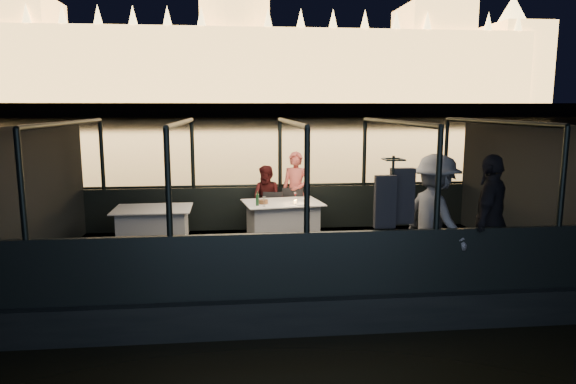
{
  "coord_description": "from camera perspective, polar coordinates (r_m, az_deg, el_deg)",
  "views": [
    {
      "loc": [
        -0.95,
        -8.63,
        3.07
      ],
      "look_at": [
        0.0,
        0.4,
        1.55
      ],
      "focal_mm": 32.0,
      "sensor_mm": 36.0,
      "label": 1
    }
  ],
  "objects": [
    {
      "name": "wine_bottle",
      "position": [
        9.42,
        -3.43,
        -0.62
      ],
      "size": [
        0.07,
        0.07,
        0.27
      ],
      "primitive_type": "cylinder",
      "rotation": [
        0.0,
        0.0,
        -0.16
      ],
      "color": "#153B1F",
      "rests_on": "dining_table_central"
    },
    {
      "name": "cabin_glass_port",
      "position": [
        10.71,
        -0.9,
        4.31
      ],
      "size": [
        8.0,
        0.02,
        1.4
      ],
      "primitive_type": null,
      "color": "#99B2B2",
      "rests_on": "gunwale_port"
    },
    {
      "name": "bread_basket",
      "position": [
        9.61,
        -2.76,
        -1.08
      ],
      "size": [
        0.21,
        0.21,
        0.07
      ],
      "primitive_type": "cylinder",
      "rotation": [
        0.0,
        0.0,
        -0.2
      ],
      "color": "brown",
      "rests_on": "dining_table_central"
    },
    {
      "name": "gunwale_port",
      "position": [
        10.88,
        -0.88,
        -1.73
      ],
      "size": [
        8.0,
        0.08,
        0.9
      ],
      "primitive_type": "cube",
      "color": "black",
      "rests_on": "boat_deck"
    },
    {
      "name": "person_man_maroon",
      "position": [
        10.47,
        -2.28,
        -0.51
      ],
      "size": [
        0.82,
        0.74,
        1.38
      ],
      "primitive_type": "imported",
      "rotation": [
        0.0,
        0.0,
        -0.42
      ],
      "color": "#401212",
      "rests_on": "boat_deck"
    },
    {
      "name": "plate_far",
      "position": [
        9.75,
        -2.8,
        -1.13
      ],
      "size": [
        0.26,
        0.26,
        0.01
      ],
      "primitive_type": "cylinder",
      "rotation": [
        0.0,
        0.0,
        0.18
      ],
      "color": "white",
      "rests_on": "dining_table_central"
    },
    {
      "name": "parliament_building",
      "position": [
        185.45,
        -5.93,
        17.49
      ],
      "size": [
        220.0,
        32.0,
        60.0
      ],
      "primitive_type": null,
      "color": "#F2D18C",
      "rests_on": "embankment"
    },
    {
      "name": "amber_candle",
      "position": [
        9.6,
        0.8,
        -1.08
      ],
      "size": [
        0.06,
        0.06,
        0.07
      ],
      "primitive_type": "cylinder",
      "rotation": [
        0.0,
        0.0,
        0.26
      ],
      "color": "#FFA13F",
      "rests_on": "dining_table_central"
    },
    {
      "name": "boat_deck",
      "position": [
        9.06,
        0.27,
        -7.11
      ],
      "size": [
        8.0,
        4.0,
        0.04
      ],
      "primitive_type": "cube",
      "color": "black",
      "rests_on": "boat_hull"
    },
    {
      "name": "passenger_stripe",
      "position": [
        7.9,
        15.96,
        -3.44
      ],
      "size": [
        1.03,
        1.38,
        1.89
      ],
      "primitive_type": "imported",
      "rotation": [
        0.0,
        0.0,
        1.88
      ],
      "color": "silver",
      "rests_on": "boat_deck"
    },
    {
      "name": "end_wall_fore",
      "position": [
        9.26,
        -25.16,
        -0.22
      ],
      "size": [
        0.02,
        4.0,
        2.3
      ],
      "primitive_type": null,
      "color": "black",
      "rests_on": "boat_deck"
    },
    {
      "name": "embankment",
      "position": [
        218.64,
        -5.82,
        8.91
      ],
      "size": [
        400.0,
        140.0,
        6.0
      ],
      "primitive_type": "cube",
      "color": "#423D33",
      "rests_on": "ground"
    },
    {
      "name": "gunwale_starboard",
      "position": [
        7.02,
        2.07,
        -8.07
      ],
      "size": [
        8.0,
        0.08,
        0.9
      ],
      "primitive_type": "cube",
      "color": "black",
      "rests_on": "boat_deck"
    },
    {
      "name": "dining_table_central",
      "position": [
        9.86,
        -0.61,
        -3.3
      ],
      "size": [
        1.59,
        1.25,
        0.77
      ],
      "primitive_type": "cube",
      "rotation": [
        0.0,
        0.0,
        0.15
      ],
      "color": "silver",
      "rests_on": "boat_deck"
    },
    {
      "name": "canopy_ribs",
      "position": [
        8.79,
        0.27,
        0.21
      ],
      "size": [
        8.0,
        4.0,
        2.3
      ],
      "primitive_type": null,
      "color": "black",
      "rests_on": "boat_deck"
    },
    {
      "name": "boat_hull",
      "position": [
        9.2,
        0.26,
        -9.97
      ],
      "size": [
        8.6,
        4.4,
        1.0
      ],
      "primitive_type": "cube",
      "color": "black",
      "rests_on": "river_water"
    },
    {
      "name": "plate_near",
      "position": [
        9.54,
        1.49,
        -1.35
      ],
      "size": [
        0.3,
        0.3,
        0.02
      ],
      "primitive_type": "cylinder",
      "rotation": [
        0.0,
        0.0,
        0.32
      ],
      "color": "white",
      "rests_on": "dining_table_central"
    },
    {
      "name": "cabin_glass_starboard",
      "position": [
        6.76,
        2.13,
        1.26
      ],
      "size": [
        8.0,
        0.02,
        1.4
      ],
      "primitive_type": null,
      "color": "#99B2B2",
      "rests_on": "gunwale_starboard"
    },
    {
      "name": "passenger_dark",
      "position": [
        8.04,
        21.49,
        -3.52
      ],
      "size": [
        1.09,
        1.16,
        1.9
      ],
      "primitive_type": "imported",
      "rotation": [
        0.0,
        0.0,
        4.0
      ],
      "color": "black",
      "rests_on": "boat_deck"
    },
    {
      "name": "person_woman_coral",
      "position": [
        10.52,
        0.88,
        -0.45
      ],
      "size": [
        0.71,
        0.6,
        1.66
      ],
      "primitive_type": "imported",
      "rotation": [
        0.0,
        0.0,
        -0.4
      ],
      "color": "#D3584C",
      "rests_on": "boat_deck"
    },
    {
      "name": "river_water",
      "position": [
        88.68,
        -5.43,
        7.48
      ],
      "size": [
        500.0,
        500.0,
        0.0
      ],
      "primitive_type": "plane",
      "color": "black",
      "rests_on": "ground"
    },
    {
      "name": "end_wall_aft",
      "position": [
        10.05,
        23.59,
        0.58
      ],
      "size": [
        0.02,
        4.0,
        2.3
      ],
      "primitive_type": null,
      "color": "black",
      "rests_on": "boat_deck"
    },
    {
      "name": "wine_glass_white",
      "position": [
        9.35,
        -2.68,
        -1.04
      ],
      "size": [
        0.07,
        0.07,
        0.18
      ],
      "primitive_type": null,
      "rotation": [
        0.0,
        0.0,
        -0.23
      ],
      "color": "silver",
      "rests_on": "dining_table_central"
    },
    {
      "name": "chair_port_right",
      "position": [
        10.31,
        0.62,
        -2.36
      ],
      "size": [
        0.54,
        0.54,
        0.92
      ],
      "primitive_type": "cube",
      "rotation": [
        0.0,
        0.0,
        -0.3
      ],
      "color": "black",
      "rests_on": "boat_deck"
    },
    {
      "name": "wine_glass_red",
      "position": [
        9.86,
        0.82,
        -0.48
      ],
      "size": [
        0.08,
        0.08,
        0.17
      ],
      "primitive_type": null,
      "rotation": [
        0.0,
        0.0,
        0.4
      ],
      "color": "silver",
      "rests_on": "dining_table_central"
    },
    {
      "name": "chair_port_left",
      "position": [
        10.27,
        -1.62,
        -2.41
      ],
      "size": [
        0.46,
        0.46,
        0.85
      ],
      "primitive_type": "cube",
      "rotation": [
        0.0,
        0.0,
        -0.18
      ],
      "color": "black",
      "rests_on": "boat_deck"
    },
    {
      "name": "cabin_roof_glass",
      "position": [
        8.68,
        0.28,
        7.73
      ],
      "size": [
        8.0,
        4.0,
        0.02
      ],
      "primitive_type": null,
      "color": "#99B2B2",
      "rests_on": "boat_deck"
    },
    {
      "name": "dining_table_aft",
      "position": [
        9.74,
        -14.72,
        -3.77
      ],
      "size": [
        1.41,
        1.03,
        0.74
      ],
      "primitive_type": "cube",
      "rotation": [
        0.0,
        0.0,
        0.01
      ],
      "color": "beige",
      "rests_on": "boat_deck"
    },
    {
      "name": "coat_stand",
      "position": [
        7.41,
        11.4,
        -3.71
      ],
      "size": [
        0.63,
        0.55,
        1.9
      ],
      "primitive_type": null,
      "rotation": [
        0.0,
        0.0,
        0.29
      ],
      "color": "black",
      "rests_on": "boat_deck"
    }
  ]
}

